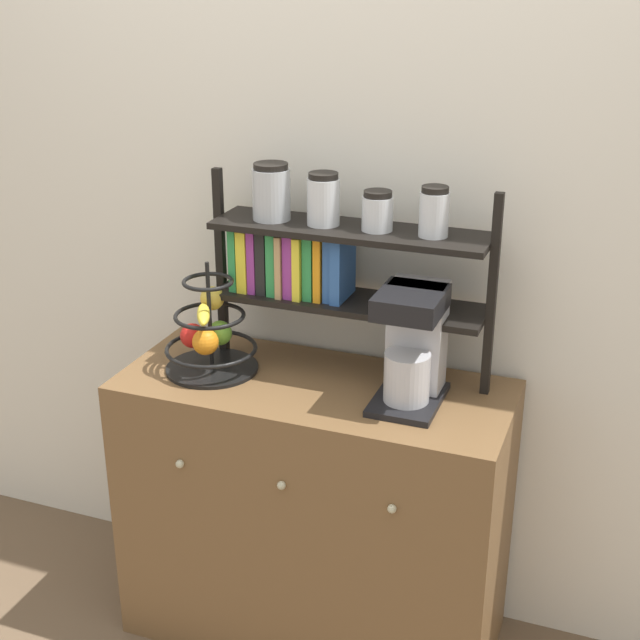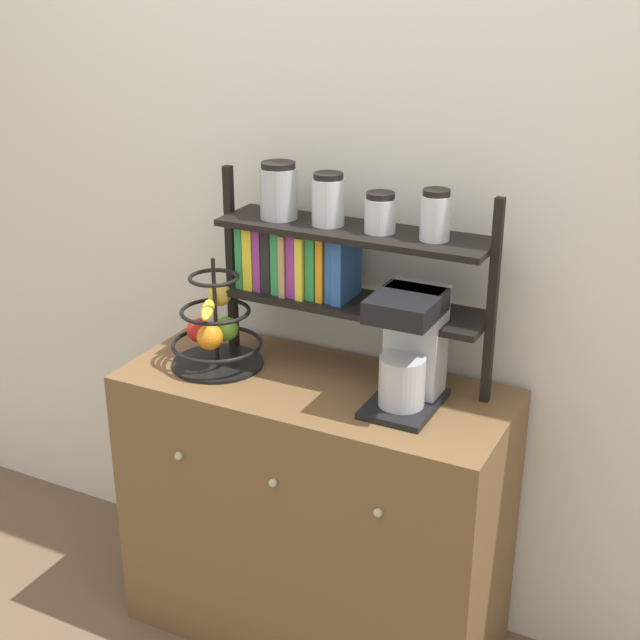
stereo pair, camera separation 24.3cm
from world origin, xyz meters
name	(u,v)px [view 2 (the right image)]	position (x,y,z in m)	size (l,w,h in m)	color
wall_back	(358,209)	(0.00, 0.52, 1.30)	(7.00, 0.05, 2.60)	silver
sideboard	(315,512)	(0.00, 0.24, 0.43)	(1.12, 0.49, 0.86)	brown
coffee_maker	(410,347)	(0.28, 0.25, 1.02)	(0.18, 0.25, 0.32)	black
fruit_stand	(215,330)	(-0.32, 0.22, 0.97)	(0.27, 0.27, 0.33)	black
shelf_hutch	(325,249)	(-0.03, 0.35, 1.22)	(0.82, 0.20, 0.59)	black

